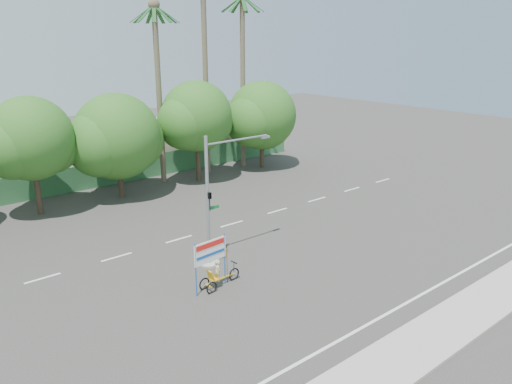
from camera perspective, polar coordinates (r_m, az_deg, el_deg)
ground at (r=25.92m, az=4.40°, el=-9.62°), size 120.00×120.00×0.00m
sidewalk_near at (r=21.89m, az=18.65°, el=-15.95°), size 50.00×2.40×0.12m
fence at (r=42.67m, az=-15.95°, el=2.17°), size 38.00×0.08×2.00m
building_right at (r=49.89m, az=-9.75°, el=5.70°), size 14.00×8.00×3.60m
tree_left at (r=36.30m, az=-24.39°, el=5.25°), size 6.66×5.60×8.07m
tree_center at (r=38.36m, az=-15.66°, el=5.84°), size 7.62×6.40×7.85m
tree_right at (r=41.49m, az=-6.85°, el=8.29°), size 6.90×5.80×8.36m
tree_far_right at (r=45.69m, az=0.63°, el=8.50°), size 7.38×6.20×7.94m
palm_tall at (r=43.36m, az=-5.87°, el=15.66°), size 3.73×3.79×17.45m
palm_mid at (r=45.75m, az=-1.54°, el=14.50°), size 3.73×3.79×15.45m
palm_short at (r=41.11m, az=-11.15°, el=13.10°), size 3.73×3.79×14.45m
traffic_signal at (r=26.32m, az=-4.95°, el=-2.28°), size 4.72×1.10×7.00m
trike_billboard at (r=24.39m, az=-4.71°, el=-8.60°), size 2.76×0.71×2.71m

